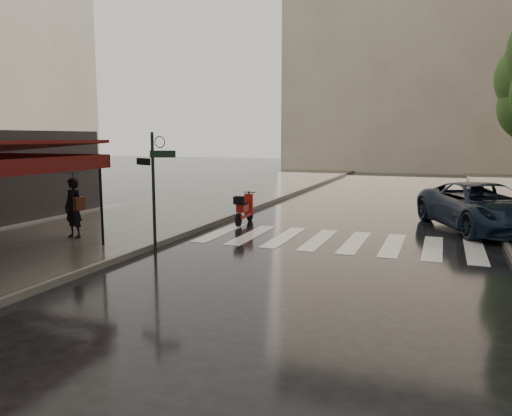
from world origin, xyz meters
The scene contains 10 objects.
ground centered at (0.00, 0.00, 0.00)m, with size 120.00×120.00×0.00m, color black.
sidewalk_near centered at (-4.50, 12.00, 0.06)m, with size 6.00×60.00×0.12m, color #38332D.
curb_near centered at (-1.45, 12.00, 0.07)m, with size 0.12×60.00×0.16m, color #595651.
curb_far centered at (7.45, 12.00, 0.07)m, with size 0.12×60.00×0.16m, color #595651.
crosswalk centered at (2.98, 6.00, 0.01)m, with size 7.85×3.20×0.01m.
signpost centered at (-1.19, 3.00, 1.83)m, with size 1.17×0.29×3.10m.
backdrop_building centered at (3.00, 38.00, 10.00)m, with size 22.00×6.00×20.00m, color tan.
pedestrian_with_umbrella centered at (-4.06, 3.31, 1.77)m, with size 1.18×1.20×2.48m.
scooter centered at (-0.61, 7.74, 0.49)m, with size 0.43×1.61×1.06m.
parked_car centered at (7.00, 9.30, 0.76)m, with size 2.53×5.49×1.52m, color black.
Camera 1 is at (5.75, -8.02, 2.97)m, focal length 35.00 mm.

